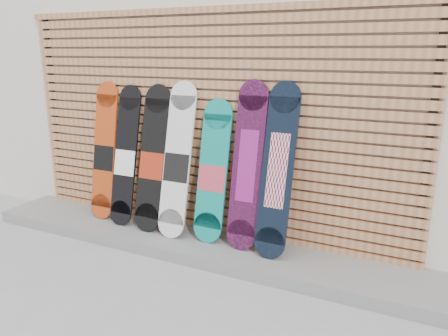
{
  "coord_description": "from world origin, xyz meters",
  "views": [
    {
      "loc": [
        1.89,
        -2.76,
        1.91
      ],
      "look_at": [
        0.18,
        0.75,
        0.85
      ],
      "focal_mm": 35.0,
      "sensor_mm": 36.0,
      "label": 1
    }
  ],
  "objects_px": {
    "snowboard_4": "(213,172)",
    "snowboard_5": "(247,166)",
    "snowboard_1": "(126,157)",
    "snowboard_6": "(277,171)",
    "snowboard_2": "(152,160)",
    "snowboard_0": "(104,152)",
    "snowboard_3": "(177,161)"
  },
  "relations": [
    {
      "from": "snowboard_1",
      "to": "snowboard_3",
      "type": "distance_m",
      "value": 0.65
    },
    {
      "from": "snowboard_3",
      "to": "snowboard_5",
      "type": "distance_m",
      "value": 0.73
    },
    {
      "from": "snowboard_4",
      "to": "snowboard_5",
      "type": "relative_size",
      "value": 0.88
    },
    {
      "from": "snowboard_0",
      "to": "snowboard_1",
      "type": "distance_m",
      "value": 0.31
    },
    {
      "from": "snowboard_2",
      "to": "snowboard_5",
      "type": "height_order",
      "value": "snowboard_5"
    },
    {
      "from": "snowboard_1",
      "to": "snowboard_5",
      "type": "bearing_deg",
      "value": 0.45
    },
    {
      "from": "snowboard_1",
      "to": "snowboard_2",
      "type": "height_order",
      "value": "snowboard_2"
    },
    {
      "from": "snowboard_1",
      "to": "snowboard_3",
      "type": "bearing_deg",
      "value": -1.94
    },
    {
      "from": "snowboard_5",
      "to": "snowboard_4",
      "type": "bearing_deg",
      "value": -179.94
    },
    {
      "from": "snowboard_1",
      "to": "snowboard_2",
      "type": "relative_size",
      "value": 0.99
    },
    {
      "from": "snowboard_0",
      "to": "snowboard_6",
      "type": "xyz_separation_m",
      "value": [
        1.98,
        -0.04,
        0.04
      ]
    },
    {
      "from": "snowboard_2",
      "to": "snowboard_6",
      "type": "bearing_deg",
      "value": -0.24
    },
    {
      "from": "snowboard_0",
      "to": "snowboard_5",
      "type": "distance_m",
      "value": 1.68
    },
    {
      "from": "snowboard_3",
      "to": "snowboard_5",
      "type": "xyz_separation_m",
      "value": [
        0.73,
        0.03,
        0.03
      ]
    },
    {
      "from": "snowboard_0",
      "to": "snowboard_4",
      "type": "relative_size",
      "value": 1.09
    },
    {
      "from": "snowboard_0",
      "to": "snowboard_2",
      "type": "bearing_deg",
      "value": -3.37
    },
    {
      "from": "snowboard_6",
      "to": "snowboard_3",
      "type": "bearing_deg",
      "value": -179.67
    },
    {
      "from": "snowboard_0",
      "to": "snowboard_5",
      "type": "xyz_separation_m",
      "value": [
        1.68,
        -0.02,
        0.05
      ]
    },
    {
      "from": "snowboard_1",
      "to": "snowboard_6",
      "type": "bearing_deg",
      "value": -0.55
    },
    {
      "from": "snowboard_3",
      "to": "snowboard_6",
      "type": "distance_m",
      "value": 1.03
    },
    {
      "from": "snowboard_0",
      "to": "snowboard_6",
      "type": "relative_size",
      "value": 0.96
    },
    {
      "from": "snowboard_1",
      "to": "snowboard_2",
      "type": "distance_m",
      "value": 0.35
    },
    {
      "from": "snowboard_0",
      "to": "snowboard_2",
      "type": "distance_m",
      "value": 0.65
    },
    {
      "from": "snowboard_1",
      "to": "snowboard_2",
      "type": "xyz_separation_m",
      "value": [
        0.35,
        -0.01,
        0.01
      ]
    },
    {
      "from": "snowboard_4",
      "to": "snowboard_5",
      "type": "height_order",
      "value": "snowboard_5"
    },
    {
      "from": "snowboard_0",
      "to": "snowboard_1",
      "type": "bearing_deg",
      "value": -5.25
    },
    {
      "from": "snowboard_0",
      "to": "snowboard_4",
      "type": "xyz_separation_m",
      "value": [
        1.33,
        -0.02,
        -0.06
      ]
    },
    {
      "from": "snowboard_5",
      "to": "snowboard_2",
      "type": "bearing_deg",
      "value": -178.82
    },
    {
      "from": "snowboard_3",
      "to": "snowboard_2",
      "type": "bearing_deg",
      "value": 177.79
    },
    {
      "from": "snowboard_4",
      "to": "snowboard_6",
      "type": "bearing_deg",
      "value": -2.31
    },
    {
      "from": "snowboard_0",
      "to": "snowboard_6",
      "type": "height_order",
      "value": "snowboard_6"
    },
    {
      "from": "snowboard_2",
      "to": "snowboard_0",
      "type": "bearing_deg",
      "value": 176.63
    }
  ]
}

